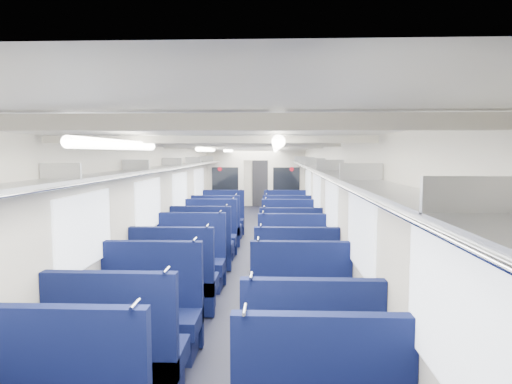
{
  "coord_description": "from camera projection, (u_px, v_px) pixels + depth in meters",
  "views": [
    {
      "loc": [
        0.53,
        -9.6,
        2.2
      ],
      "look_at": [
        0.06,
        1.88,
        1.2
      ],
      "focal_mm": 31.48,
      "sensor_mm": 36.0,
      "label": 1
    }
  ],
  "objects": [
    {
      "name": "windows",
      "position": [
        248.0,
        191.0,
        9.19
      ],
      "size": [
        2.78,
        15.6,
        0.75
      ],
      "color": "white",
      "rests_on": "wall_left"
    },
    {
      "name": "seat_17",
      "position": [
        287.0,
        230.0,
        10.65
      ],
      "size": [
        1.13,
        0.62,
        1.26
      ],
      "color": "#0E1645",
      "rests_on": "floor"
    },
    {
      "name": "wall_left",
      "position": [
        185.0,
        201.0,
        9.73
      ],
      "size": [
        0.02,
        18.0,
        2.35
      ],
      "primitive_type": "cube",
      "color": "beige",
      "rests_on": "floor"
    },
    {
      "name": "seat_13",
      "position": [
        290.0,
        252.0,
        8.26
      ],
      "size": [
        1.13,
        0.62,
        1.26
      ],
      "color": "#0E1645",
      "rests_on": "floor"
    },
    {
      "name": "wall_right",
      "position": [
        315.0,
        201.0,
        9.61
      ],
      "size": [
        0.02,
        18.0,
        2.35
      ],
      "primitive_type": "cube",
      "color": "beige",
      "rests_on": "floor"
    },
    {
      "name": "ceiling",
      "position": [
        250.0,
        146.0,
        9.57
      ],
      "size": [
        2.8,
        18.0,
        0.01
      ],
      "primitive_type": "cube",
      "color": "silver",
      "rests_on": "wall_left"
    },
    {
      "name": "seat_10",
      "position": [
        190.0,
        265.0,
        7.3
      ],
      "size": [
        1.13,
        0.62,
        1.26
      ],
      "color": "#0E1645",
      "rests_on": "floor"
    },
    {
      "name": "seat_8",
      "position": [
        175.0,
        285.0,
        6.16
      ],
      "size": [
        1.13,
        0.62,
        1.26
      ],
      "color": "#0E1645",
      "rests_on": "floor"
    },
    {
      "name": "luggage_rack_right",
      "position": [
        306.0,
        164.0,
        9.55
      ],
      "size": [
        0.36,
        17.4,
        0.18
      ],
      "color": "#B2B5BA",
      "rests_on": "wall_right"
    },
    {
      "name": "end_door",
      "position": [
        261.0,
        182.0,
        18.59
      ],
      "size": [
        0.75,
        0.06,
        2.0
      ],
      "primitive_type": "cube",
      "color": "black",
      "rests_on": "floor"
    },
    {
      "name": "seat_12",
      "position": [
        202.0,
        249.0,
        8.5
      ],
      "size": [
        1.13,
        0.62,
        1.26
      ],
      "color": "#0E1645",
      "rests_on": "floor"
    },
    {
      "name": "dado_right",
      "position": [
        314.0,
        239.0,
        9.69
      ],
      "size": [
        0.03,
        17.9,
        0.7
      ],
      "primitive_type": "cube",
      "color": "#11163A",
      "rests_on": "floor"
    },
    {
      "name": "seat_7",
      "position": [
        301.0,
        320.0,
        4.9
      ],
      "size": [
        1.13,
        0.62,
        1.26
      ],
      "color": "#0E1645",
      "rests_on": "floor"
    },
    {
      "name": "seat_15",
      "position": [
        288.0,
        240.0,
        9.44
      ],
      "size": [
        1.13,
        0.62,
        1.26
      ],
      "color": "#0E1645",
      "rests_on": "floor"
    },
    {
      "name": "seat_5",
      "position": [
        310.0,
        373.0,
        3.71
      ],
      "size": [
        1.13,
        0.62,
        1.26
      ],
      "color": "#0E1645",
      "rests_on": "floor"
    },
    {
      "name": "ceiling_fittings",
      "position": [
        249.0,
        149.0,
        9.32
      ],
      "size": [
        2.7,
        16.06,
        0.11
      ],
      "color": "beige",
      "rests_on": "ceiling"
    },
    {
      "name": "wall_far",
      "position": [
        261.0,
        178.0,
        18.63
      ],
      "size": [
        2.8,
        0.02,
        2.35
      ],
      "primitive_type": "cube",
      "color": "beige",
      "rests_on": "floor"
    },
    {
      "name": "dado_left",
      "position": [
        186.0,
        238.0,
        9.8
      ],
      "size": [
        0.03,
        17.9,
        0.7
      ],
      "primitive_type": "cube",
      "color": "#11163A",
      "rests_on": "floor"
    },
    {
      "name": "seat_9",
      "position": [
        296.0,
        286.0,
        6.15
      ],
      "size": [
        1.13,
        0.62,
        1.26
      ],
      "color": "#0E1645",
      "rests_on": "floor"
    },
    {
      "name": "seat_6",
      "position": [
        150.0,
        319.0,
        4.91
      ],
      "size": [
        1.13,
        0.62,
        1.26
      ],
      "color": "#0E1645",
      "rests_on": "floor"
    },
    {
      "name": "luggage_rack_left",
      "position": [
        193.0,
        164.0,
        9.65
      ],
      "size": [
        0.36,
        17.4,
        0.18
      ],
      "color": "#B2B5BA",
      "rests_on": "wall_left"
    },
    {
      "name": "seat_11",
      "position": [
        293.0,
        267.0,
        7.16
      ],
      "size": [
        1.13,
        0.62,
        1.26
      ],
      "color": "#0E1645",
      "rests_on": "floor"
    },
    {
      "name": "floor",
      "position": [
        250.0,
        254.0,
        9.77
      ],
      "size": [
        2.8,
        18.0,
        0.01
      ],
      "primitive_type": "cube",
      "color": "black",
      "rests_on": "ground"
    },
    {
      "name": "seat_4",
      "position": [
        118.0,
        361.0,
        3.92
      ],
      "size": [
        1.13,
        0.62,
        1.26
      ],
      "color": "#0E1645",
      "rests_on": "floor"
    },
    {
      "name": "seat_14",
      "position": [
        210.0,
        239.0,
        9.5
      ],
      "size": [
        1.13,
        0.62,
        1.26
      ],
      "color": "#0E1645",
      "rests_on": "floor"
    },
    {
      "name": "bulkhead",
      "position": [
        256.0,
        187.0,
        12.85
      ],
      "size": [
        2.8,
        0.1,
        2.35
      ],
      "color": "beige",
      "rests_on": "floor"
    },
    {
      "name": "seat_18",
      "position": [
        223.0,
        222.0,
        11.83
      ],
      "size": [
        1.13,
        0.62,
        1.26
      ],
      "color": "#0E1645",
      "rests_on": "floor"
    },
    {
      "name": "seat_19",
      "position": [
        285.0,
        222.0,
        11.79
      ],
      "size": [
        1.13,
        0.62,
        1.26
      ],
      "color": "#0E1645",
      "rests_on": "floor"
    },
    {
      "name": "seat_16",
      "position": [
        217.0,
        230.0,
        10.61
      ],
      "size": [
        1.13,
        0.62,
        1.26
      ],
      "color": "#0E1645",
      "rests_on": "floor"
    }
  ]
}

